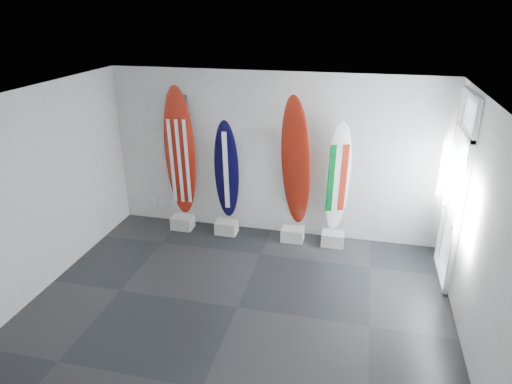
% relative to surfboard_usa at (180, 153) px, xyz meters
% --- Properties ---
extents(floor, '(6.00, 6.00, 0.00)m').
position_rel_surfboard_usa_xyz_m(floor, '(1.69, -2.28, -1.50)').
color(floor, black).
rests_on(floor, ground).
extents(ceiling, '(6.00, 6.00, 0.00)m').
position_rel_surfboard_usa_xyz_m(ceiling, '(1.69, -2.28, 1.50)').
color(ceiling, white).
rests_on(ceiling, wall_back).
extents(wall_back, '(6.00, 0.00, 6.00)m').
position_rel_surfboard_usa_xyz_m(wall_back, '(1.69, 0.22, 0.00)').
color(wall_back, silver).
rests_on(wall_back, ground).
extents(wall_front, '(6.00, 0.00, 6.00)m').
position_rel_surfboard_usa_xyz_m(wall_front, '(1.69, -4.78, 0.00)').
color(wall_front, silver).
rests_on(wall_front, ground).
extents(wall_left, '(0.00, 5.00, 5.00)m').
position_rel_surfboard_usa_xyz_m(wall_left, '(-1.31, -2.28, 0.00)').
color(wall_left, silver).
rests_on(wall_left, ground).
extents(wall_right, '(0.00, 5.00, 5.00)m').
position_rel_surfboard_usa_xyz_m(wall_right, '(4.69, -2.28, 0.00)').
color(wall_right, silver).
rests_on(wall_right, ground).
extents(display_block_usa, '(0.40, 0.30, 0.24)m').
position_rel_surfboard_usa_xyz_m(display_block_usa, '(0.00, -0.10, -1.38)').
color(display_block_usa, silver).
rests_on(display_block_usa, floor).
extents(surfboard_usa, '(0.60, 0.34, 2.52)m').
position_rel_surfboard_usa_xyz_m(surfboard_usa, '(0.00, 0.00, 0.00)').
color(surfboard_usa, maroon).
rests_on(surfboard_usa, display_block_usa).
extents(display_block_navy, '(0.40, 0.30, 0.24)m').
position_rel_surfboard_usa_xyz_m(display_block_navy, '(0.88, -0.10, -1.38)').
color(display_block_navy, silver).
rests_on(display_block_navy, floor).
extents(surfboard_navy, '(0.50, 0.43, 1.97)m').
position_rel_surfboard_usa_xyz_m(surfboard_navy, '(0.88, 0.00, -0.28)').
color(surfboard_navy, black).
rests_on(surfboard_navy, display_block_navy).
extents(display_block_swiss, '(0.40, 0.30, 0.24)m').
position_rel_surfboard_usa_xyz_m(display_block_swiss, '(2.15, -0.10, -1.38)').
color(display_block_swiss, silver).
rests_on(display_block_swiss, floor).
extents(surfboard_swiss, '(0.66, 0.58, 2.46)m').
position_rel_surfboard_usa_xyz_m(surfboard_swiss, '(2.15, 0.00, -0.03)').
color(surfboard_swiss, maroon).
rests_on(surfboard_swiss, display_block_swiss).
extents(display_block_italy, '(0.40, 0.30, 0.24)m').
position_rel_surfboard_usa_xyz_m(display_block_italy, '(2.88, -0.10, -1.38)').
color(display_block_italy, silver).
rests_on(display_block_italy, floor).
extents(surfboard_italy, '(0.51, 0.36, 2.04)m').
position_rel_surfboard_usa_xyz_m(surfboard_italy, '(2.88, 0.00, -0.24)').
color(surfboard_italy, white).
rests_on(surfboard_italy, display_block_italy).
extents(wall_outlet, '(0.09, 0.02, 0.13)m').
position_rel_surfboard_usa_xyz_m(wall_outlet, '(-0.76, 0.20, -1.15)').
color(wall_outlet, silver).
rests_on(wall_outlet, wall_back).
extents(glass_door, '(0.12, 1.16, 2.85)m').
position_rel_surfboard_usa_xyz_m(glass_door, '(4.66, -0.73, -0.07)').
color(glass_door, white).
rests_on(glass_door, floor).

